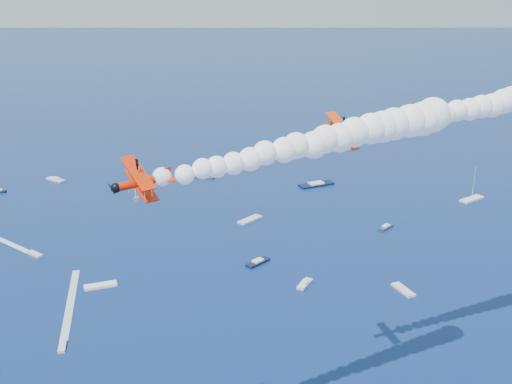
{
  "coord_description": "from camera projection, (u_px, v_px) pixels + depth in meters",
  "views": [
    {
      "loc": [
        10.34,
        -73.43,
        83.12
      ],
      "look_at": [
        10.47,
        15.65,
        51.34
      ],
      "focal_mm": 43.05,
      "sensor_mm": 36.0,
      "label": 1
    }
  ],
  "objects": [
    {
      "name": "spectator_boats",
      "position": [
        256.0,
        242.0,
        200.43
      ],
      "size": [
        219.35,
        178.54,
        0.7
      ],
      "color": "silver",
      "rests_on": "ground"
    },
    {
      "name": "smoke_trail_lead",
      "position": [
        469.0,
        109.0,
        113.05
      ],
      "size": [
        54.41,
        40.94,
        9.78
      ],
      "primitive_type": null,
      "rotation": [
        0.0,
        0.0,
        3.54
      ],
      "color": "white"
    },
    {
      "name": "biplane_lead",
      "position": [
        344.0,
        133.0,
        104.08
      ],
      "size": [
        11.37,
        12.81,
        8.87
      ],
      "primitive_type": null,
      "rotation": [
        -0.36,
        0.07,
        3.54
      ],
      "color": "#F13805"
    },
    {
      "name": "smoke_trail_trail",
      "position": [
        313.0,
        143.0,
        91.81
      ],
      "size": [
        54.64,
        45.97,
        9.78
      ],
      "primitive_type": null,
      "rotation": [
        0.0,
        0.0,
        3.62
      ],
      "color": "white"
    },
    {
      "name": "boat_wakes",
      "position": [
        237.0,
        315.0,
        158.22
      ],
      "size": [
        242.2,
        125.66,
        0.04
      ],
      "color": "white",
      "rests_on": "ground"
    },
    {
      "name": "biplane_trail",
      "position": [
        143.0,
        182.0,
        81.05
      ],
      "size": [
        11.99,
        13.2,
        8.11
      ],
      "primitive_type": null,
      "rotation": [
        -0.21,
        0.07,
        3.62
      ],
      "color": "red"
    }
  ]
}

